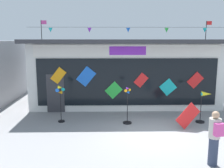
{
  "coord_description": "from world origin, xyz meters",
  "views": [
    {
      "loc": [
        -1.85,
        -9.53,
        3.73
      ],
      "look_at": [
        -1.56,
        2.99,
        1.53
      ],
      "focal_mm": 40.35,
      "sensor_mm": 36.0,
      "label": 1
    }
  ],
  "objects": [
    {
      "name": "display_kite_on_ground",
      "position": [
        1.61,
        0.64,
        0.56
      ],
      "size": [
        1.12,
        0.26,
        1.12
      ],
      "primitive_type": "cube",
      "rotation": [
        -0.22,
        0.79,
        0.0
      ],
      "color": "red",
      "rests_on": "ground_plane"
    },
    {
      "name": "person_near_camera",
      "position": [
        1.36,
        -2.54,
        0.89
      ],
      "size": [
        0.34,
        0.47,
        1.68
      ],
      "rotation": [
        0.0,
        0.0,
        3.31
      ],
      "color": "#333D56",
      "rests_on": "ground_plane"
    },
    {
      "name": "kite_shop_building",
      "position": [
        -0.76,
        5.69,
        1.9
      ],
      "size": [
        10.73,
        5.72,
        4.87
      ],
      "color": "silver",
      "rests_on": "ground_plane"
    },
    {
      "name": "wind_spinner_far_left",
      "position": [
        -3.93,
        1.63,
        1.18
      ],
      "size": [
        0.4,
        0.3,
        1.71
      ],
      "color": "black",
      "rests_on": "ground_plane"
    },
    {
      "name": "wind_spinner_center_left",
      "position": [
        2.59,
        1.43,
        0.94
      ],
      "size": [
        0.65,
        0.39,
        1.45
      ],
      "color": "black",
      "rests_on": "ground_plane"
    },
    {
      "name": "wind_spinner_left",
      "position": [
        -0.9,
        1.35,
        0.78
      ],
      "size": [
        0.4,
        0.4,
        1.69
      ],
      "color": "black",
      "rests_on": "ground_plane"
    },
    {
      "name": "ground_plane",
      "position": [
        0.0,
        0.0,
        0.0
      ],
      "size": [
        80.0,
        80.0,
        0.0
      ],
      "primitive_type": "plane",
      "color": "gray"
    }
  ]
}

